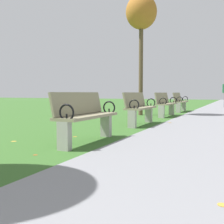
# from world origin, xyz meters

# --- Properties ---
(park_bench_3) EXTENTS (0.48, 1.60, 0.90)m
(park_bench_3) POSITION_xyz_m (-0.50, 6.23, 0.49)
(park_bench_3) COLOR gray
(park_bench_3) RESTS_ON ground
(park_bench_4) EXTENTS (0.49, 1.61, 0.90)m
(park_bench_4) POSITION_xyz_m (-0.50, 9.19, 0.49)
(park_bench_4) COLOR gray
(park_bench_4) RESTS_ON ground
(park_bench_5) EXTENTS (0.51, 1.61, 0.90)m
(park_bench_5) POSITION_xyz_m (-0.50, 12.22, 0.49)
(park_bench_5) COLOR gray
(park_bench_5) RESTS_ON ground
(park_bench_6) EXTENTS (0.49, 1.60, 0.90)m
(park_bench_6) POSITION_xyz_m (-0.50, 15.09, 0.49)
(park_bench_6) COLOR gray
(park_bench_6) RESTS_ON ground
(tree_3) EXTENTS (1.22, 1.22, 4.72)m
(tree_3) POSITION_xyz_m (-1.56, 12.43, 3.95)
(tree_3) COLOR brown
(tree_3) RESTS_ON ground
(scattered_leaves) EXTENTS (5.23, 19.04, 0.02)m
(scattered_leaves) POSITION_xyz_m (0.37, 6.90, 0.01)
(scattered_leaves) COLOR #BC842D
(scattered_leaves) RESTS_ON ground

